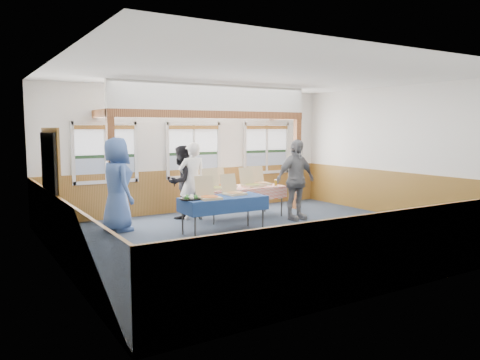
% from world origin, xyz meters
% --- Properties ---
extents(floor, '(8.00, 8.00, 0.00)m').
position_xyz_m(floor, '(0.00, 0.00, 0.00)').
color(floor, '#26303F').
rests_on(floor, ground).
extents(ceiling, '(8.00, 8.00, 0.00)m').
position_xyz_m(ceiling, '(0.00, 0.00, 3.20)').
color(ceiling, white).
rests_on(ceiling, wall_back).
extents(wall_back, '(8.00, 0.00, 8.00)m').
position_xyz_m(wall_back, '(0.00, 3.50, 1.60)').
color(wall_back, silver).
rests_on(wall_back, floor).
extents(wall_front, '(8.00, 0.00, 8.00)m').
position_xyz_m(wall_front, '(0.00, -3.50, 1.60)').
color(wall_front, silver).
rests_on(wall_front, floor).
extents(wall_left, '(0.00, 8.00, 8.00)m').
position_xyz_m(wall_left, '(-4.00, 0.00, 1.60)').
color(wall_left, silver).
rests_on(wall_left, floor).
extents(wall_right, '(0.00, 8.00, 8.00)m').
position_xyz_m(wall_right, '(4.00, 0.00, 1.60)').
color(wall_right, silver).
rests_on(wall_right, floor).
extents(wainscot_back, '(7.98, 0.05, 1.10)m').
position_xyz_m(wainscot_back, '(0.00, 3.48, 0.55)').
color(wainscot_back, brown).
rests_on(wainscot_back, floor).
extents(wainscot_front, '(7.98, 0.05, 1.10)m').
position_xyz_m(wainscot_front, '(0.00, -3.48, 0.55)').
color(wainscot_front, brown).
rests_on(wainscot_front, floor).
extents(wainscot_left, '(0.05, 6.98, 1.10)m').
position_xyz_m(wainscot_left, '(-3.98, 0.00, 0.55)').
color(wainscot_left, brown).
rests_on(wainscot_left, floor).
extents(wainscot_right, '(0.05, 6.98, 1.10)m').
position_xyz_m(wainscot_right, '(3.98, 0.00, 0.55)').
color(wainscot_right, brown).
rests_on(wainscot_right, floor).
extents(cased_opening, '(0.06, 1.30, 2.10)m').
position_xyz_m(cased_opening, '(-3.96, 0.90, 1.05)').
color(cased_opening, '#393939').
rests_on(cased_opening, wall_left).
extents(window_left, '(1.56, 0.10, 1.46)m').
position_xyz_m(window_left, '(-2.30, 3.46, 1.68)').
color(window_left, silver).
rests_on(window_left, wall_back).
extents(window_mid, '(1.56, 0.10, 1.46)m').
position_xyz_m(window_mid, '(0.00, 3.46, 1.68)').
color(window_mid, silver).
rests_on(window_mid, wall_back).
extents(window_right, '(1.56, 0.10, 1.46)m').
position_xyz_m(window_right, '(2.30, 3.46, 1.68)').
color(window_right, silver).
rests_on(window_right, wall_back).
extents(post_left, '(0.15, 0.15, 2.40)m').
position_xyz_m(post_left, '(-2.50, 2.30, 1.20)').
color(post_left, '#552712').
rests_on(post_left, floor).
extents(post_right, '(0.15, 0.15, 2.40)m').
position_xyz_m(post_right, '(2.50, 2.30, 1.20)').
color(post_right, '#552712').
rests_on(post_right, floor).
extents(cross_beam, '(5.15, 0.18, 0.18)m').
position_xyz_m(cross_beam, '(0.00, 2.30, 2.49)').
color(cross_beam, '#552712').
rests_on(cross_beam, post_left).
extents(table_left, '(1.93, 1.45, 0.76)m').
position_xyz_m(table_left, '(-0.63, 0.78, 0.70)').
color(table_left, '#393939').
rests_on(table_left, floor).
extents(table_right, '(2.27, 1.71, 0.76)m').
position_xyz_m(table_right, '(0.55, 1.98, 0.71)').
color(table_right, '#393939').
rests_on(table_right, floor).
extents(pizza_box_a, '(0.43, 0.52, 0.45)m').
position_xyz_m(pizza_box_a, '(-1.02, 0.67, 0.82)').
color(pizza_box_a, tan).
rests_on(pizza_box_a, table_left).
extents(pizza_box_b, '(0.43, 0.51, 0.43)m').
position_xyz_m(pizza_box_b, '(-0.28, 0.94, 0.82)').
color(pizza_box_b, tan).
rests_on(pizza_box_b, table_left).
extents(pizza_box_c, '(0.47, 0.56, 0.47)m').
position_xyz_m(pizza_box_c, '(-0.21, 1.88, 0.83)').
color(pizza_box_c, tan).
rests_on(pizza_box_c, table_right).
extents(pizza_box_d, '(0.54, 0.60, 0.46)m').
position_xyz_m(pizza_box_d, '(0.19, 2.17, 0.83)').
color(pizza_box_d, tan).
rests_on(pizza_box_d, table_right).
extents(pizza_box_e, '(0.44, 0.53, 0.45)m').
position_xyz_m(pizza_box_e, '(0.79, 1.90, 0.82)').
color(pizza_box_e, tan).
rests_on(pizza_box_e, table_right).
extents(pizza_box_f, '(0.43, 0.52, 0.45)m').
position_xyz_m(pizza_box_f, '(1.20, 2.12, 0.82)').
color(pizza_box_f, tan).
rests_on(pizza_box_f, table_right).
extents(veggie_tray, '(0.42, 0.42, 0.10)m').
position_xyz_m(veggie_tray, '(-1.38, 0.78, 0.79)').
color(veggie_tray, black).
rests_on(veggie_tray, table_left).
extents(drink_glass, '(0.07, 0.07, 0.15)m').
position_xyz_m(drink_glass, '(1.40, 1.73, 0.83)').
color(drink_glass, olive).
rests_on(drink_glass, table_right).
extents(woman_white, '(0.71, 0.51, 1.84)m').
position_xyz_m(woman_white, '(-0.54, 2.42, 0.92)').
color(woman_white, silver).
rests_on(woman_white, floor).
extents(woman_black, '(1.07, 0.99, 1.76)m').
position_xyz_m(woman_black, '(-0.71, 2.69, 0.88)').
color(woman_black, black).
rests_on(woman_black, floor).
extents(man_blue, '(0.73, 1.03, 1.98)m').
position_xyz_m(man_blue, '(-2.45, 2.10, 0.99)').
color(man_blue, '#3C5896').
rests_on(man_blue, floor).
extents(person_grey, '(1.15, 0.54, 1.91)m').
position_xyz_m(person_grey, '(1.54, 1.12, 0.95)').
color(person_grey, slate).
rests_on(person_grey, floor).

